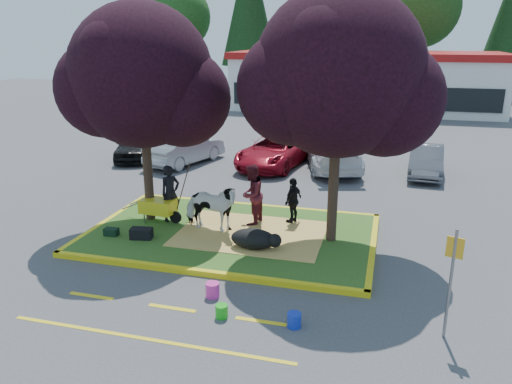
% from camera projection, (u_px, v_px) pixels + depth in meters
% --- Properties ---
extents(ground, '(90.00, 90.00, 0.00)m').
position_uv_depth(ground, '(231.00, 236.00, 14.73)').
color(ground, '#424244').
rests_on(ground, ground).
extents(median_island, '(8.00, 5.00, 0.15)m').
position_uv_depth(median_island, '(231.00, 234.00, 14.71)').
color(median_island, '#2C551A').
rests_on(median_island, ground).
extents(curb_near, '(8.30, 0.16, 0.15)m').
position_uv_depth(curb_near, '(199.00, 272.00, 12.34)').
color(curb_near, yellow).
rests_on(curb_near, ground).
extents(curb_far, '(8.30, 0.16, 0.15)m').
position_uv_depth(curb_far, '(255.00, 206.00, 17.08)').
color(curb_far, yellow).
rests_on(curb_far, ground).
extents(curb_left, '(0.16, 5.30, 0.15)m').
position_uv_depth(curb_left, '(108.00, 221.00, 15.73)').
color(curb_left, yellow).
rests_on(curb_left, ground).
extents(curb_right, '(0.16, 5.30, 0.15)m').
position_uv_depth(curb_right, '(373.00, 249.00, 13.69)').
color(curb_right, yellow).
rests_on(curb_right, ground).
extents(straw_bedding, '(4.20, 3.00, 0.01)m').
position_uv_depth(straw_bedding, '(251.00, 233.00, 14.54)').
color(straw_bedding, '#ECC261').
rests_on(straw_bedding, median_island).
extents(tree_purple_left, '(5.06, 4.20, 6.51)m').
position_uv_depth(tree_purple_left, '(142.00, 83.00, 14.46)').
color(tree_purple_left, black).
rests_on(tree_purple_left, median_island).
extents(tree_purple_right, '(5.30, 4.40, 6.82)m').
position_uv_depth(tree_purple_right, '(339.00, 81.00, 12.79)').
color(tree_purple_right, black).
rests_on(tree_purple_right, median_island).
extents(fire_lane_stripe_a, '(1.10, 0.12, 0.01)m').
position_uv_depth(fire_lane_stripe_a, '(91.00, 296.00, 11.37)').
color(fire_lane_stripe_a, yellow).
rests_on(fire_lane_stripe_a, ground).
extents(fire_lane_stripe_b, '(1.10, 0.12, 0.01)m').
position_uv_depth(fire_lane_stripe_b, '(172.00, 308.00, 10.87)').
color(fire_lane_stripe_b, yellow).
rests_on(fire_lane_stripe_b, ground).
extents(fire_lane_stripe_c, '(1.10, 0.12, 0.01)m').
position_uv_depth(fire_lane_stripe_c, '(261.00, 321.00, 10.37)').
color(fire_lane_stripe_c, yellow).
rests_on(fire_lane_stripe_c, ground).
extents(fire_lane_long, '(6.00, 0.10, 0.01)m').
position_uv_depth(fire_lane_long, '(147.00, 339.00, 9.77)').
color(fire_lane_long, yellow).
rests_on(fire_lane_long, ground).
extents(retail_building, '(20.40, 8.40, 4.40)m').
position_uv_depth(retail_building, '(364.00, 80.00, 39.29)').
color(retail_building, silver).
rests_on(retail_building, ground).
extents(treeline, '(46.58, 7.80, 14.63)m').
position_uv_depth(treeline, '(366.00, 11.00, 46.68)').
color(treeline, black).
rests_on(treeline, ground).
extents(cow, '(1.75, 0.86, 1.45)m').
position_uv_depth(cow, '(211.00, 208.00, 14.54)').
color(cow, silver).
rests_on(cow, median_island).
extents(calf, '(1.41, 1.06, 0.54)m').
position_uv_depth(calf, '(253.00, 239.00, 13.48)').
color(calf, black).
rests_on(calf, median_island).
extents(handler, '(0.71, 0.76, 1.75)m').
position_uv_depth(handler, '(170.00, 193.00, 15.35)').
color(handler, black).
rests_on(handler, median_island).
extents(visitor_a, '(0.82, 0.99, 1.86)m').
position_uv_depth(visitor_a, '(252.00, 195.00, 15.04)').
color(visitor_a, '#4D1620').
rests_on(visitor_a, median_island).
extents(visitor_b, '(0.62, 0.90, 1.42)m').
position_uv_depth(visitor_b, '(293.00, 200.00, 15.21)').
color(visitor_b, black).
rests_on(visitor_b, median_island).
extents(wheelbarrow, '(1.89, 0.71, 0.71)m').
position_uv_depth(wheelbarrow, '(158.00, 206.00, 15.35)').
color(wheelbarrow, black).
rests_on(wheelbarrow, median_island).
extents(gear_bag_dark, '(0.66, 0.43, 0.31)m').
position_uv_depth(gear_bag_dark, '(141.00, 233.00, 14.14)').
color(gear_bag_dark, black).
rests_on(gear_bag_dark, median_island).
extents(gear_bag_green, '(0.41, 0.27, 0.21)m').
position_uv_depth(gear_bag_green, '(111.00, 232.00, 14.39)').
color(gear_bag_green, black).
rests_on(gear_bag_green, median_island).
extents(sign_post, '(0.31, 0.13, 2.28)m').
position_uv_depth(sign_post, '(452.00, 273.00, 9.43)').
color(sign_post, slate).
rests_on(sign_post, ground).
extents(bucket_green, '(0.34, 0.34, 0.28)m').
position_uv_depth(bucket_green, '(222.00, 311.00, 10.48)').
color(bucket_green, green).
rests_on(bucket_green, ground).
extents(bucket_pink, '(0.36, 0.36, 0.34)m').
position_uv_depth(bucket_pink, '(212.00, 290.00, 11.30)').
color(bucket_pink, '#DE3199').
rests_on(bucket_pink, ground).
extents(bucket_blue, '(0.37, 0.37, 0.31)m').
position_uv_depth(bucket_blue, '(294.00, 320.00, 10.13)').
color(bucket_blue, '#1631B6').
rests_on(bucket_blue, ground).
extents(car_black, '(2.73, 4.20, 1.33)m').
position_uv_depth(car_black, '(135.00, 145.00, 23.79)').
color(car_black, black).
rests_on(car_black, ground).
extents(car_silver, '(2.62, 4.47, 1.39)m').
position_uv_depth(car_silver, '(185.00, 149.00, 22.82)').
color(car_silver, '#93969A').
rests_on(car_silver, ground).
extents(car_red, '(3.05, 5.29, 1.39)m').
position_uv_depth(car_red, '(275.00, 151.00, 22.40)').
color(car_red, maroon).
rests_on(car_red, ground).
extents(car_white, '(3.48, 5.68, 1.54)m').
position_uv_depth(car_white, '(332.00, 151.00, 22.02)').
color(car_white, silver).
rests_on(car_white, ground).
extents(car_grey, '(1.54, 3.88, 1.26)m').
position_uv_depth(car_grey, '(426.00, 161.00, 20.96)').
color(car_grey, '#5A5C62').
rests_on(car_grey, ground).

